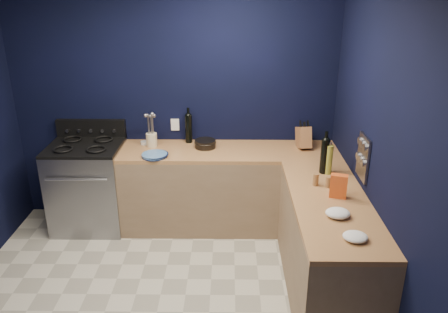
{
  "coord_description": "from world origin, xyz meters",
  "views": [
    {
      "loc": [
        0.6,
        -2.97,
        2.61
      ],
      "look_at": [
        0.55,
        1.0,
        1.0
      ],
      "focal_mm": 35.91,
      "sensor_mm": 36.0,
      "label": 1
    }
  ],
  "objects_px": {
    "gas_range": "(89,187)",
    "crouton_bag": "(339,186)",
    "utensil_crock": "(152,140)",
    "plate_stack": "(155,155)",
    "knife_block": "(303,137)"
  },
  "relations": [
    {
      "from": "gas_range",
      "to": "utensil_crock",
      "type": "xyz_separation_m",
      "value": [
        0.7,
        0.11,
        0.51
      ]
    },
    {
      "from": "utensil_crock",
      "to": "knife_block",
      "type": "xyz_separation_m",
      "value": [
        1.62,
        -0.01,
        0.04
      ]
    },
    {
      "from": "gas_range",
      "to": "knife_block",
      "type": "height_order",
      "value": "knife_block"
    },
    {
      "from": "knife_block",
      "to": "crouton_bag",
      "type": "relative_size",
      "value": 1.11
    },
    {
      "from": "gas_range",
      "to": "crouton_bag",
      "type": "relative_size",
      "value": 4.53
    },
    {
      "from": "utensil_crock",
      "to": "knife_block",
      "type": "relative_size",
      "value": 0.65
    },
    {
      "from": "plate_stack",
      "to": "knife_block",
      "type": "bearing_deg",
      "value": 10.44
    },
    {
      "from": "crouton_bag",
      "to": "knife_block",
      "type": "bearing_deg",
      "value": 111.54
    },
    {
      "from": "crouton_bag",
      "to": "gas_range",
      "type": "bearing_deg",
      "value": 172.47
    },
    {
      "from": "plate_stack",
      "to": "utensil_crock",
      "type": "bearing_deg",
      "value": 103.95
    },
    {
      "from": "gas_range",
      "to": "utensil_crock",
      "type": "height_order",
      "value": "utensil_crock"
    },
    {
      "from": "crouton_bag",
      "to": "plate_stack",
      "type": "bearing_deg",
      "value": 168.22
    },
    {
      "from": "gas_range",
      "to": "knife_block",
      "type": "relative_size",
      "value": 4.07
    },
    {
      "from": "utensil_crock",
      "to": "knife_block",
      "type": "height_order",
      "value": "knife_block"
    },
    {
      "from": "knife_block",
      "to": "crouton_bag",
      "type": "bearing_deg",
      "value": -91.66
    }
  ]
}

